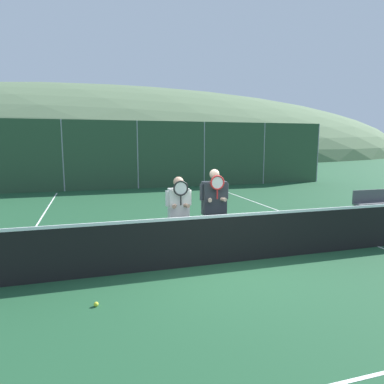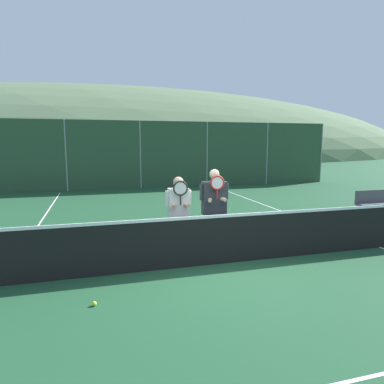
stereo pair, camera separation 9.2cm
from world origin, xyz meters
The scene contains 15 objects.
ground_plane centered at (0.00, 0.00, 0.00)m, with size 120.00×120.00×0.00m, color #1E4C2D.
hill_distant centered at (0.00, 58.08, 0.00)m, with size 117.43×65.24×22.83m.
clubhouse_building centered at (1.38, 18.58, 1.80)m, with size 17.94×5.50×3.55m.
fence_back centered at (0.00, 11.53, 1.72)m, with size 21.56×0.06×3.44m.
tennis_net centered at (0.00, 0.00, 0.51)m, with size 10.47×0.09×1.08m.
court_line_left_sideline centered at (-3.89, 3.00, 0.00)m, with size 0.05×16.00×0.01m, color white.
court_line_right_sideline centered at (3.89, 3.00, 0.00)m, with size 0.05×16.00×0.01m, color white.
court_line_service_near centered at (0.00, -3.50, 0.00)m, with size 7.78×0.05×0.01m, color white.
player_leftmost centered at (-0.66, 0.58, 0.99)m, with size 0.54×0.34×1.68m.
player_center_left centered at (0.10, 0.57, 1.08)m, with size 0.63×0.34×1.82m.
car_left_of_center centered at (-2.37, 14.64, 0.93)m, with size 4.06×1.90×1.83m.
car_center centered at (2.47, 14.44, 0.89)m, with size 4.48×2.02×1.73m.
car_right_of_center centered at (7.65, 14.38, 0.90)m, with size 4.72×2.01×1.76m.
bench_courtside centered at (6.44, 2.68, 0.46)m, with size 1.65×0.36×0.85m.
tennis_ball_on_court centered at (-2.35, -1.14, 0.03)m, with size 0.07×0.07×0.07m.
Camera 1 is at (-2.35, -6.02, 2.37)m, focal length 32.00 mm.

